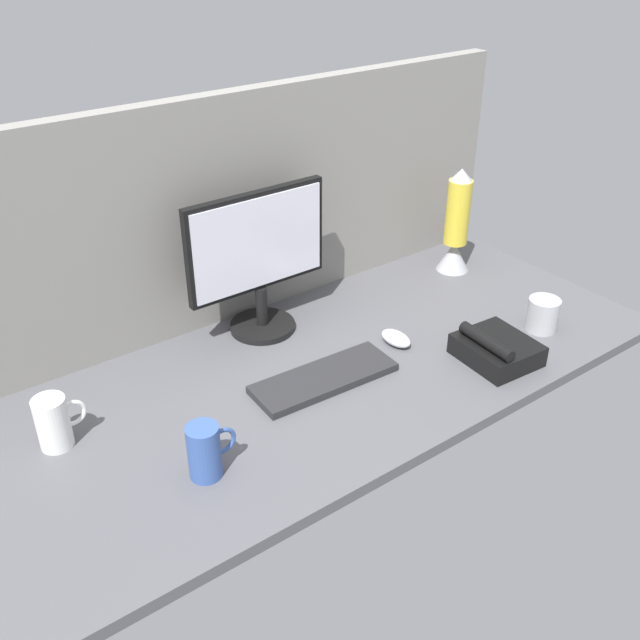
{
  "coord_description": "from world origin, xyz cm",
  "views": [
    {
      "loc": [
        -91.67,
        -122.76,
        104.83
      ],
      "look_at": [
        -0.99,
        0.0,
        14.0
      ],
      "focal_mm": 40.46,
      "sensor_mm": 36.0,
      "label": 1
    }
  ],
  "objects": [
    {
      "name": "monitor",
      "position": [
        -2.47,
        25.12,
        21.99
      ],
      "size": [
        40.9,
        18.0,
        39.84
      ],
      "color": "black",
      "rests_on": "ground_plane"
    },
    {
      "name": "cubicle_wall_back",
      "position": [
        0.0,
        37.5,
        31.22
      ],
      "size": [
        180.0,
        5.0,
        62.45
      ],
      "color": "gray",
      "rests_on": "ground_plane"
    },
    {
      "name": "mouse",
      "position": [
        22.17,
        -3.42,
        1.7
      ],
      "size": [
        5.96,
        9.81,
        3.4
      ],
      "primitive_type": "ellipsoid",
      "rotation": [
        0.0,
        0.0,
        0.04
      ],
      "color": "silver",
      "rests_on": "ground_plane"
    },
    {
      "name": "keyboard",
      "position": [
        -3.82,
        -5.87,
        1.0
      ],
      "size": [
        37.63,
        14.93,
        2.0
      ],
      "primitive_type": "cube",
      "rotation": [
        0.0,
        0.0,
        -0.05
      ],
      "color": "#262628",
      "rests_on": "ground_plane"
    },
    {
      "name": "mug_ceramic_white",
      "position": [
        -65.0,
        9.87,
        6.23
      ],
      "size": [
        11.23,
        7.2,
        12.38
      ],
      "color": "white",
      "rests_on": "ground_plane"
    },
    {
      "name": "lava_lamp",
      "position": [
        66.69,
        19.28,
        14.11
      ],
      "size": [
        10.27,
        10.27,
        33.62
      ],
      "color": "#A5A5AD",
      "rests_on": "ground_plane"
    },
    {
      "name": "mug_steel",
      "position": [
        59.65,
        -21.71,
        4.67
      ],
      "size": [
        8.67,
        8.67,
        9.33
      ],
      "color": "#B2B2B7",
      "rests_on": "ground_plane"
    },
    {
      "name": "ground_plane",
      "position": [
        0.0,
        0.0,
        -1.5
      ],
      "size": [
        180.0,
        80.0,
        3.0
      ],
      "primitive_type": "cube",
      "color": "#515156"
    },
    {
      "name": "mug_ceramic_blue",
      "position": [
        -43.24,
        -17.9,
        6.27
      ],
      "size": [
        10.99,
        6.95,
        12.46
      ],
      "color": "#38569E",
      "rests_on": "ground_plane"
    },
    {
      "name": "desk_phone",
      "position": [
        37.76,
        -24.47,
        3.19
      ],
      "size": [
        18.34,
        20.19,
        8.8
      ],
      "color": "black",
      "rests_on": "ground_plane"
    }
  ]
}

